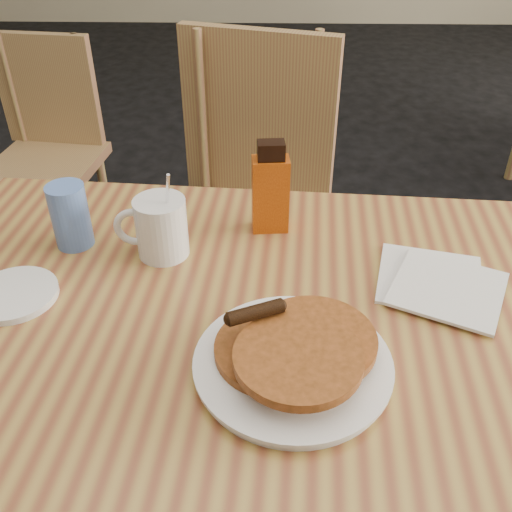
{
  "coord_description": "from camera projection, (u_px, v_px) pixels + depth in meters",
  "views": [
    {
      "loc": [
        0.0,
        -0.74,
        1.36
      ],
      "look_at": [
        -0.01,
        0.03,
        0.81
      ],
      "focal_mm": 40.0,
      "sensor_mm": 36.0,
      "label": 1
    }
  ],
  "objects": [
    {
      "name": "chair_main_far",
      "position": [
        257.0,
        184.0,
        1.62
      ],
      "size": [
        0.55,
        0.56,
        0.99
      ],
      "rotation": [
        0.0,
        0.0,
        -0.28
      ],
      "color": "#9B8349",
      "rests_on": "floor"
    },
    {
      "name": "napkin_stack",
      "position": [
        439.0,
        284.0,
        0.98
      ],
      "size": [
        0.24,
        0.25,
        0.01
      ],
      "rotation": [
        0.0,
        0.0,
        -0.24
      ],
      "color": "silver",
      "rests_on": "main_table"
    },
    {
      "name": "syrup_bottle",
      "position": [
        270.0,
        190.0,
        1.08
      ],
      "size": [
        0.07,
        0.05,
        0.18
      ],
      "rotation": [
        0.0,
        0.0,
        0.09
      ],
      "color": "#8E2708",
      "rests_on": "main_table"
    },
    {
      "name": "side_saucer",
      "position": [
        14.0,
        295.0,
        0.95
      ],
      "size": [
        0.16,
        0.16,
        0.01
      ],
      "primitive_type": "cylinder",
      "rotation": [
        0.0,
        0.0,
        -0.07
      ],
      "color": "white",
      "rests_on": "main_table"
    },
    {
      "name": "pancake_plate",
      "position": [
        294.0,
        357.0,
        0.81
      ],
      "size": [
        0.29,
        0.29,
        0.08
      ],
      "rotation": [
        0.0,
        0.0,
        -0.02
      ],
      "color": "white",
      "rests_on": "main_table"
    },
    {
      "name": "chair_wall_extra",
      "position": [
        48.0,
        133.0,
        2.14
      ],
      "size": [
        0.42,
        0.42,
        0.83
      ],
      "rotation": [
        0.0,
        0.0,
        -0.12
      ],
      "color": "#9B8349",
      "rests_on": "floor"
    },
    {
      "name": "coffee_mug",
      "position": [
        160.0,
        227.0,
        1.03
      ],
      "size": [
        0.13,
        0.09,
        0.18
      ],
      "rotation": [
        0.0,
        0.0,
        -0.01
      ],
      "color": "white",
      "rests_on": "main_table"
    },
    {
      "name": "main_table",
      "position": [
        248.0,
        329.0,
        0.95
      ],
      "size": [
        1.31,
        0.94,
        0.75
      ],
      "rotation": [
        0.0,
        0.0,
        -0.07
      ],
      "color": "#A7813B",
      "rests_on": "floor"
    },
    {
      "name": "blue_tumbler",
      "position": [
        70.0,
        216.0,
        1.05
      ],
      "size": [
        0.07,
        0.07,
        0.12
      ],
      "primitive_type": "cylinder",
      "rotation": [
        0.0,
        0.0,
        0.04
      ],
      "color": "#577DCC",
      "rests_on": "main_table"
    }
  ]
}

